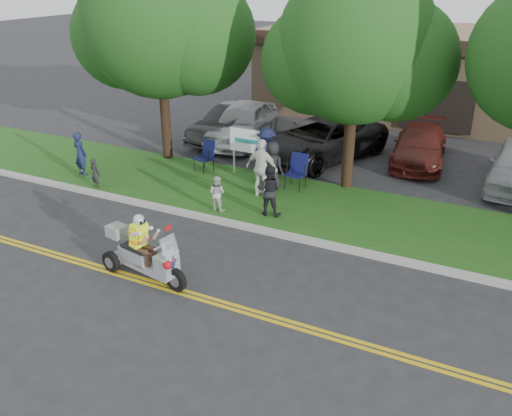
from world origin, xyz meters
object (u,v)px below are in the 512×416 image
at_px(trike_scooter, 143,255).
at_px(spectator_adult_mid, 269,190).
at_px(parked_car_left, 232,124).
at_px(parked_car_right, 420,145).
at_px(lawn_chair_b, 297,169).
at_px(spectator_adult_left, 80,154).
at_px(parked_car_far_left, 243,123).
at_px(lawn_chair_a, 206,154).
at_px(spectator_adult_right, 262,168).
at_px(parked_car_mid, 322,139).

bearing_deg(trike_scooter, spectator_adult_mid, 84.69).
distance_m(parked_car_left, parked_car_right, 7.64).
relative_size(lawn_chair_b, spectator_adult_left, 0.74).
height_order(lawn_chair_b, spectator_adult_left, spectator_adult_left).
height_order(trike_scooter, lawn_chair_b, trike_scooter).
height_order(spectator_adult_mid, parked_car_far_left, parked_car_far_left).
xyz_separation_m(spectator_adult_mid, parked_car_right, (2.93, 6.97, -0.21)).
xyz_separation_m(lawn_chair_a, lawn_chair_b, (3.49, -0.04, 0.02)).
distance_m(spectator_adult_right, parked_car_right, 6.91).
bearing_deg(lawn_chair_a, parked_car_right, 54.05).
height_order(lawn_chair_a, parked_car_right, parked_car_right).
bearing_deg(parked_car_right, spectator_adult_mid, -119.43).
xyz_separation_m(trike_scooter, parked_car_mid, (0.75, 9.99, 0.22)).
height_order(lawn_chair_a, parked_car_mid, parked_car_mid).
bearing_deg(spectator_adult_mid, parked_car_far_left, -67.97).
relative_size(spectator_adult_left, parked_car_mid, 0.27).
xyz_separation_m(lawn_chair_b, spectator_adult_mid, (0.08, -2.34, 0.12)).
relative_size(parked_car_far_left, parked_car_mid, 0.87).
distance_m(spectator_adult_right, parked_car_mid, 4.55).
relative_size(parked_car_left, parked_car_mid, 0.79).
xyz_separation_m(lawn_chair_b, spectator_adult_left, (-7.14, -2.25, 0.12)).
xyz_separation_m(trike_scooter, spectator_adult_left, (-5.99, 4.38, 0.31)).
distance_m(lawn_chair_b, parked_car_mid, 3.38).
xyz_separation_m(lawn_chair_a, spectator_adult_left, (-3.65, -2.30, 0.14)).
distance_m(spectator_adult_left, parked_car_right, 12.27).
bearing_deg(spectator_adult_mid, parked_car_right, -124.31).
relative_size(lawn_chair_a, parked_car_far_left, 0.23).
distance_m(lawn_chair_b, spectator_adult_mid, 2.34).
bearing_deg(lawn_chair_b, spectator_adult_right, -118.39).
bearing_deg(spectator_adult_right, trike_scooter, 88.76).
bearing_deg(spectator_adult_left, spectator_adult_right, -159.91).
relative_size(spectator_adult_mid, spectator_adult_right, 0.81).
distance_m(trike_scooter, parked_car_mid, 10.02).
distance_m(trike_scooter, lawn_chair_a, 7.08).
bearing_deg(lawn_chair_a, spectator_adult_mid, -14.87).
distance_m(lawn_chair_b, parked_car_far_left, 5.69).
height_order(spectator_adult_left, spectator_adult_mid, spectator_adult_left).
height_order(spectator_adult_mid, parked_car_mid, spectator_adult_mid).
distance_m(trike_scooter, spectator_adult_left, 7.43).
bearing_deg(parked_car_left, lawn_chair_a, -66.31).
bearing_deg(spectator_adult_left, lawn_chair_b, -151.93).
distance_m(lawn_chair_b, parked_car_left, 6.02).
xyz_separation_m(spectator_adult_left, spectator_adult_right, (6.43, 1.08, 0.16)).
bearing_deg(parked_car_left, parked_car_right, 13.33).
xyz_separation_m(lawn_chair_b, parked_car_left, (-4.59, 3.89, -0.01)).
bearing_deg(spectator_adult_left, lawn_chair_a, -137.29).
xyz_separation_m(spectator_adult_left, parked_car_mid, (6.74, 5.61, -0.09)).
height_order(spectator_adult_left, parked_car_left, spectator_adult_left).
xyz_separation_m(spectator_adult_left, spectator_adult_mid, (7.23, -0.08, -0.01)).
bearing_deg(lawn_chair_b, parked_car_mid, 99.73).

